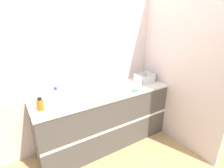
{
  "coord_description": "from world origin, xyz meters",
  "views": [
    {
      "loc": [
        -1.19,
        -1.85,
        2.0
      ],
      "look_at": [
        0.12,
        0.27,
        1.05
      ],
      "focal_mm": 28.0,
      "sensor_mm": 36.0,
      "label": 1
    }
  ],
  "objects_px": {
    "sink": "(120,87)",
    "dish_rack": "(145,79)",
    "bottle_clear": "(56,95)",
    "paper_towel_roll": "(90,86)",
    "bottle_amber": "(40,104)"
  },
  "relations": [
    {
      "from": "sink",
      "to": "dish_rack",
      "type": "relative_size",
      "value": 1.87
    },
    {
      "from": "dish_rack",
      "to": "bottle_clear",
      "type": "height_order",
      "value": "bottle_clear"
    },
    {
      "from": "sink",
      "to": "dish_rack",
      "type": "bearing_deg",
      "value": -0.71
    },
    {
      "from": "paper_towel_roll",
      "to": "bottle_clear",
      "type": "distance_m",
      "value": 0.48
    },
    {
      "from": "sink",
      "to": "bottle_clear",
      "type": "xyz_separation_m",
      "value": [
        -1.01,
        0.05,
        0.08
      ]
    },
    {
      "from": "bottle_amber",
      "to": "sink",
      "type": "bearing_deg",
      "value": 3.74
    },
    {
      "from": "sink",
      "to": "bottle_clear",
      "type": "relative_size",
      "value": 2.8
    },
    {
      "from": "bottle_amber",
      "to": "bottle_clear",
      "type": "height_order",
      "value": "bottle_clear"
    },
    {
      "from": "paper_towel_roll",
      "to": "bottle_amber",
      "type": "height_order",
      "value": "paper_towel_roll"
    },
    {
      "from": "sink",
      "to": "paper_towel_roll",
      "type": "bearing_deg",
      "value": -179.9
    },
    {
      "from": "paper_towel_roll",
      "to": "dish_rack",
      "type": "relative_size",
      "value": 0.92
    },
    {
      "from": "paper_towel_roll",
      "to": "dish_rack",
      "type": "bearing_deg",
      "value": -0.3
    },
    {
      "from": "sink",
      "to": "bottle_amber",
      "type": "height_order",
      "value": "sink"
    },
    {
      "from": "sink",
      "to": "bottle_amber",
      "type": "relative_size",
      "value": 3.57
    },
    {
      "from": "sink",
      "to": "bottle_clear",
      "type": "height_order",
      "value": "sink"
    }
  ]
}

